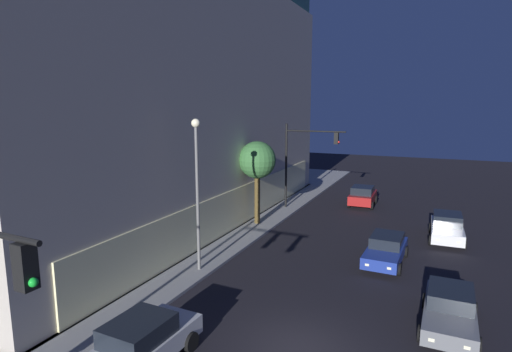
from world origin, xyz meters
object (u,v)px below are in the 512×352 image
object	(u,v)px
car_blue	(386,249)
car_red	(363,196)
car_grey	(450,309)
car_silver	(143,341)
car_white	(447,227)
street_lamp_sidewalk	(197,176)
modern_building	(97,85)
sidewalk_tree	(257,161)
traffic_light_far_corner	(303,153)

from	to	relation	value
car_blue	car_red	xyz separation A→B (m)	(12.74, 3.43, 0.11)
car_grey	car_blue	bearing A→B (deg)	27.29
car_blue	car_silver	bearing A→B (deg)	153.96
car_white	street_lamp_sidewalk	bearing A→B (deg)	132.90
street_lamp_sidewalk	car_silver	xyz separation A→B (m)	(-7.41, -2.46, -4.17)
car_grey	car_blue	distance (m)	6.74
street_lamp_sidewalk	car_red	xyz separation A→B (m)	(18.04, -5.24, -4.15)
modern_building	car_grey	world-z (taller)	modern_building
sidewalk_tree	traffic_light_far_corner	bearing A→B (deg)	-17.74
car_white	car_silver	bearing A→B (deg)	153.10
sidewalk_tree	car_silver	distance (m)	17.15
car_grey	car_white	world-z (taller)	car_white
car_red	street_lamp_sidewalk	bearing A→B (deg)	163.81
car_blue	car_white	bearing A→B (deg)	-28.78
modern_building	car_white	distance (m)	27.62
street_lamp_sidewalk	car_white	world-z (taller)	street_lamp_sidewalk
car_grey	sidewalk_tree	bearing A→B (deg)	52.07
traffic_light_far_corner	sidewalk_tree	bearing A→B (deg)	162.26
car_white	car_grey	bearing A→B (deg)	179.97
traffic_light_far_corner	car_white	distance (m)	11.94
sidewalk_tree	car_blue	world-z (taller)	sidewalk_tree
modern_building	car_grey	xyz separation A→B (m)	(-8.63, -25.84, -9.33)
car_silver	car_red	xyz separation A→B (m)	(25.45, -2.78, 0.01)
traffic_light_far_corner	car_red	xyz separation A→B (m)	(3.71, -4.23, -3.85)
car_silver	car_grey	distance (m)	11.47
sidewalk_tree	car_silver	world-z (taller)	sidewalk_tree
modern_building	car_red	world-z (taller)	modern_building
sidewalk_tree	car_blue	distance (m)	10.80
car_silver	car_white	bearing A→B (deg)	-26.90
sidewalk_tree	car_grey	bearing A→B (deg)	-127.93
street_lamp_sidewalk	car_white	distance (m)	16.60
street_lamp_sidewalk	car_white	xyz separation A→B (m)	(10.93, -11.76, -4.20)
traffic_light_far_corner	car_white	world-z (taller)	traffic_light_far_corner
street_lamp_sidewalk	sidewalk_tree	xyz separation A→B (m)	(9.01, 0.70, -0.37)
car_grey	modern_building	bearing A→B (deg)	71.53
traffic_light_far_corner	car_white	xyz separation A→B (m)	(-3.40, -10.76, -3.90)
car_blue	sidewalk_tree	bearing A→B (deg)	68.35
street_lamp_sidewalk	car_blue	size ratio (longest dim) A/B	1.66
car_silver	car_blue	xyz separation A→B (m)	(12.71, -6.21, -0.10)
traffic_light_far_corner	street_lamp_sidewalk	distance (m)	14.37
car_silver	car_white	size ratio (longest dim) A/B	0.89
modern_building	traffic_light_far_corner	distance (m)	17.24
sidewalk_tree	car_grey	distance (m)	16.26
car_silver	car_blue	distance (m)	14.14
street_lamp_sidewalk	car_blue	distance (m)	11.02
car_silver	car_blue	bearing A→B (deg)	-26.04
car_grey	car_red	size ratio (longest dim) A/B	1.14
sidewalk_tree	car_blue	xyz separation A→B (m)	(-3.72, -9.36, -3.90)
sidewalk_tree	car_silver	size ratio (longest dim) A/B	1.44
street_lamp_sidewalk	car_silver	world-z (taller)	street_lamp_sidewalk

